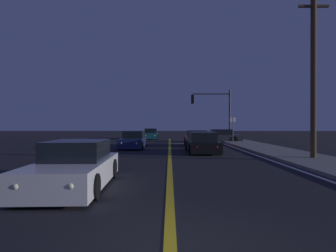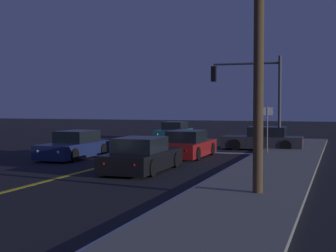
% 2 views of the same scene
% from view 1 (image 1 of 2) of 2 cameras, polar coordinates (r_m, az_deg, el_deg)
% --- Properties ---
extents(sidewalk_right, '(3.20, 44.38, 0.15)m').
position_cam_1_polar(sidewalk_right, '(17.90, 23.44, -5.34)').
color(sidewalk_right, slate).
rests_on(sidewalk_right, ground).
extents(lane_line_center, '(0.20, 41.91, 0.01)m').
position_cam_1_polar(lane_line_center, '(16.48, 0.34, -6.04)').
color(lane_line_center, gold).
rests_on(lane_line_center, ground).
extents(lane_line_edge_right, '(0.16, 41.91, 0.01)m').
position_cam_1_polar(lane_line_edge_right, '(17.26, 17.75, -5.77)').
color(lane_line_edge_right, white).
rests_on(lane_line_edge_right, ground).
extents(stop_bar, '(5.39, 0.50, 0.01)m').
position_cam_1_polar(stop_bar, '(27.40, 5.99, -3.53)').
color(stop_bar, white).
rests_on(stop_bar, ground).
extents(car_mid_block_black, '(2.02, 4.73, 1.34)m').
position_cam_1_polar(car_mid_block_black, '(18.96, 6.75, -3.47)').
color(car_mid_block_black, black).
rests_on(car_mid_block_black, ground).
extents(car_lead_oncoming_white, '(2.09, 4.73, 1.34)m').
position_cam_1_polar(car_lead_oncoming_white, '(8.87, -17.89, -7.73)').
color(car_lead_oncoming_white, silver).
rests_on(car_lead_oncoming_white, ground).
extents(car_parked_curb_teal, '(1.92, 4.75, 1.34)m').
position_cam_1_polar(car_parked_curb_teal, '(36.59, -3.44, -1.67)').
color(car_parked_curb_teal, '#195960').
rests_on(car_parked_curb_teal, ground).
extents(car_far_approaching_red, '(1.91, 4.65, 1.34)m').
position_cam_1_polar(car_far_approaching_red, '(24.68, 5.61, -2.60)').
color(car_far_approaching_red, maroon).
rests_on(car_far_approaching_red, ground).
extents(car_following_oncoming_charcoal, '(4.66, 1.97, 1.34)m').
position_cam_1_polar(car_following_oncoming_charcoal, '(30.49, 10.19, -2.06)').
color(car_following_oncoming_charcoal, '#2D2D33').
rests_on(car_following_oncoming_charcoal, ground).
extents(car_side_waiting_navy, '(1.86, 4.71, 1.34)m').
position_cam_1_polar(car_side_waiting_navy, '(22.45, -6.85, -2.89)').
color(car_side_waiting_navy, navy).
rests_on(car_side_waiting_navy, ground).
extents(traffic_signal_near_right, '(4.06, 0.28, 5.39)m').
position_cam_1_polar(traffic_signal_near_right, '(29.93, 9.36, 3.70)').
color(traffic_signal_near_right, '#38383D').
rests_on(traffic_signal_near_right, ground).
extents(utility_pole_right, '(1.80, 0.28, 9.22)m').
position_cam_1_polar(utility_pole_right, '(16.58, 26.92, 10.71)').
color(utility_pole_right, '#4C3823').
rests_on(utility_pole_right, ground).
extents(street_sign_corner, '(0.56, 0.07, 2.53)m').
position_cam_1_polar(street_sign_corner, '(27.35, 12.77, 0.00)').
color(street_sign_corner, slate).
rests_on(street_sign_corner, ground).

